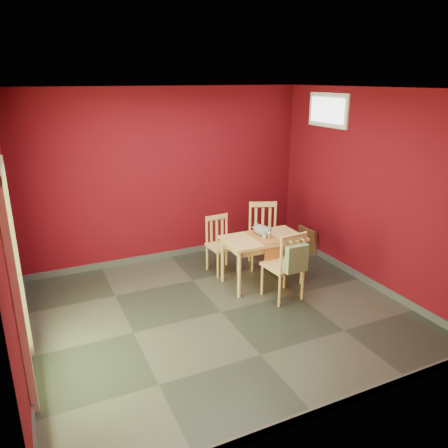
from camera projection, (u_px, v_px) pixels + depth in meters
name	position (u px, v px, depth m)	size (l,w,h in m)	color
ground	(221.00, 312.00, 5.51)	(4.50, 4.50, 0.00)	#2D342D
room_shell	(221.00, 308.00, 5.50)	(4.50, 4.50, 4.50)	#570912
doorway	(14.00, 275.00, 3.92)	(0.06, 1.01, 2.13)	#B7D838
window	(328.00, 110.00, 6.52)	(0.05, 0.90, 0.50)	white
outlet_plate	(256.00, 226.00, 7.77)	(0.08, 0.01, 0.12)	silver
dining_table	(263.00, 243.00, 6.12)	(1.12, 0.66, 0.70)	tan
table_runner	(267.00, 242.00, 6.02)	(0.29, 0.60, 0.31)	#A8602B
chair_far_left	(221.00, 243.00, 6.58)	(0.43, 0.43, 0.85)	tan
chair_far_right	(264.00, 234.00, 6.76)	(0.60, 0.60, 0.99)	tan
chair_near	(285.00, 265.00, 5.71)	(0.49, 0.49, 0.96)	tan
tote_bag	(297.00, 258.00, 5.46)	(0.30, 0.18, 0.42)	#6F8E5B
cat	(261.00, 228.00, 6.16)	(0.21, 0.39, 0.20)	slate
picture_frame	(308.00, 240.00, 7.38)	(0.17, 0.43, 0.42)	brown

